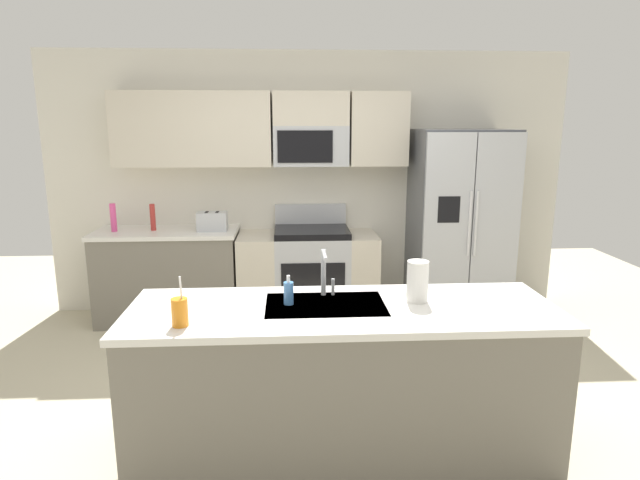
{
  "coord_description": "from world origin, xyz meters",
  "views": [
    {
      "loc": [
        -0.2,
        -3.32,
        1.92
      ],
      "look_at": [
        0.03,
        0.6,
        1.05
      ],
      "focal_mm": 30.05,
      "sensor_mm": 36.0,
      "label": 1
    }
  ],
  "objects": [
    {
      "name": "ground_plane",
      "position": [
        0.0,
        0.0,
        0.0
      ],
      "size": [
        9.0,
        9.0,
        0.0
      ],
      "primitive_type": "plane",
      "color": "beige",
      "rests_on": "ground"
    },
    {
      "name": "kitchen_wall_unit",
      "position": [
        -0.14,
        2.08,
        1.47
      ],
      "size": [
        5.2,
        0.43,
        2.6
      ],
      "color": "silver",
      "rests_on": "ground"
    },
    {
      "name": "back_counter",
      "position": [
        -1.39,
        1.8,
        0.45
      ],
      "size": [
        1.36,
        0.63,
        0.9
      ],
      "color": "slate",
      "rests_on": "ground"
    },
    {
      "name": "range_oven",
      "position": [
        -0.02,
        1.8,
        0.44
      ],
      "size": [
        1.36,
        0.61,
        1.1
      ],
      "color": "#B7BABF",
      "rests_on": "ground"
    },
    {
      "name": "refrigerator",
      "position": [
        1.46,
        1.73,
        0.93
      ],
      "size": [
        0.9,
        0.76,
        1.85
      ],
      "color": "#4C4F54",
      "rests_on": "ground"
    },
    {
      "name": "island_counter",
      "position": [
        0.1,
        -0.47,
        0.45
      ],
      "size": [
        2.42,
        0.81,
        0.9
      ],
      "color": "slate",
      "rests_on": "ground"
    },
    {
      "name": "toaster",
      "position": [
        -0.93,
        1.75,
        0.99
      ],
      "size": [
        0.28,
        0.16,
        0.18
      ],
      "color": "#B7BABF",
      "rests_on": "back_counter"
    },
    {
      "name": "pepper_mill",
      "position": [
        -1.5,
        1.8,
        1.03
      ],
      "size": [
        0.05,
        0.05,
        0.25
      ],
      "primitive_type": "cylinder",
      "color": "#B2332D",
      "rests_on": "back_counter"
    },
    {
      "name": "bottle_pink",
      "position": [
        -1.86,
        1.77,
        1.03
      ],
      "size": [
        0.06,
        0.06,
        0.27
      ],
      "primitive_type": "cylinder",
      "color": "#EA4C93",
      "rests_on": "back_counter"
    },
    {
      "name": "sink_faucet",
      "position": [
        0.0,
        -0.28,
        1.07
      ],
      "size": [
        0.08,
        0.21,
        0.28
      ],
      "color": "#B7BABF",
      "rests_on": "island_counter"
    },
    {
      "name": "drink_cup_orange",
      "position": [
        -0.76,
        -0.71,
        0.97
      ],
      "size": [
        0.08,
        0.08,
        0.27
      ],
      "color": "orange",
      "rests_on": "island_counter"
    },
    {
      "name": "soap_dispenser",
      "position": [
        -0.21,
        -0.41,
        0.97
      ],
      "size": [
        0.06,
        0.06,
        0.17
      ],
      "color": "#4C8CD8",
      "rests_on": "island_counter"
    },
    {
      "name": "paper_towel_roll",
      "position": [
        0.53,
        -0.4,
        1.02
      ],
      "size": [
        0.12,
        0.12,
        0.24
      ],
      "primitive_type": "cylinder",
      "color": "white",
      "rests_on": "island_counter"
    }
  ]
}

